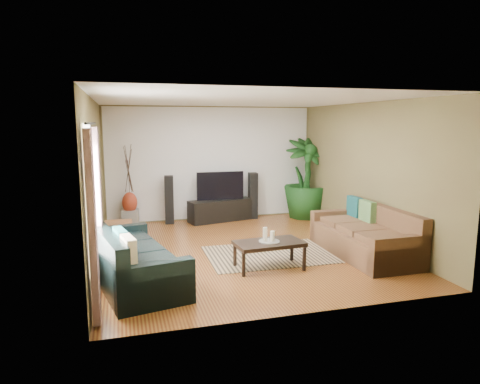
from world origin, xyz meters
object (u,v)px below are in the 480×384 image
object	(u,v)px
sofa_left	(133,253)
sofa_right	(363,231)
potted_plant	(306,178)
coffee_table	(269,255)
tv_stand	(221,210)
speaker_right	(253,196)
vase	(130,203)
speaker_left	(169,200)
side_table	(119,236)
pedestal	(130,218)
television	(220,186)

from	to	relation	value
sofa_left	sofa_right	world-z (taller)	same
sofa_right	potted_plant	xyz separation A→B (m)	(0.28, 3.09, 0.55)
coffee_table	tv_stand	size ratio (longest dim) A/B	0.70
sofa_right	speaker_right	world-z (taller)	speaker_right
tv_stand	vase	size ratio (longest dim) A/B	3.25
sofa_right	potted_plant	size ratio (longest dim) A/B	1.14
tv_stand	speaker_left	size ratio (longest dim) A/B	1.38
speaker_right	side_table	distance (m)	3.69
sofa_right	pedestal	distance (m)	5.13
television	vase	xyz separation A→B (m)	(-2.09, 0.03, -0.31)
speaker_right	potted_plant	xyz separation A→B (m)	(1.28, -0.24, 0.41)
sofa_right	side_table	xyz separation A→B (m)	(-4.16, 1.45, -0.16)
potted_plant	side_table	bearing A→B (deg)	-159.81
speaker_left	vase	bearing A→B (deg)	-172.86
side_table	sofa_right	bearing A→B (deg)	-19.27
speaker_left	vase	distance (m)	0.88
television	side_table	distance (m)	3.03
pedestal	side_table	world-z (taller)	side_table
speaker_right	television	bearing A→B (deg)	-173.89
sofa_right	speaker_right	xyz separation A→B (m)	(-1.00, 3.32, 0.13)
side_table	television	bearing A→B (deg)	38.16
speaker_right	tv_stand	bearing A→B (deg)	-172.50
speaker_right	speaker_left	bearing A→B (deg)	-176.07
speaker_left	side_table	xyz separation A→B (m)	(-1.14, -1.87, -0.30)
sofa_left	vase	size ratio (longest dim) A/B	4.94
sofa_left	speaker_left	world-z (taller)	speaker_left
tv_stand	side_table	xyz separation A→B (m)	(-2.34, -1.82, 0.00)
speaker_right	pedestal	size ratio (longest dim) A/B	3.04
sofa_left	sofa_right	distance (m)	3.95
pedestal	side_table	size ratio (longest dim) A/B	0.71
television	sofa_left	bearing A→B (deg)	-120.97
pedestal	side_table	xyz separation A→B (m)	(-0.25, -1.87, 0.08)
television	pedestal	size ratio (longest dim) A/B	3.05
tv_stand	pedestal	bearing A→B (deg)	165.35
television	speaker_right	size ratio (longest dim) A/B	1.00
speaker_left	coffee_table	bearing A→B (deg)	-64.56
coffee_table	vase	distance (m)	4.13
potted_plant	side_table	size ratio (longest dim) A/B	3.74
vase	speaker_right	bearing A→B (deg)	0.00
pedestal	vase	size ratio (longest dim) A/B	0.78
tv_stand	potted_plant	xyz separation A→B (m)	(2.10, -0.19, 0.72)
coffee_table	pedestal	distance (m)	4.12
speaker_right	pedestal	distance (m)	2.93
sofa_left	coffee_table	world-z (taller)	sofa_left
sofa_right	speaker_right	distance (m)	3.47
speaker_left	pedestal	world-z (taller)	speaker_left
tv_stand	vase	distance (m)	2.11
vase	side_table	xyz separation A→B (m)	(-0.25, -1.87, -0.28)
sofa_left	tv_stand	bearing A→B (deg)	-43.69
potted_plant	vase	size ratio (longest dim) A/B	4.13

